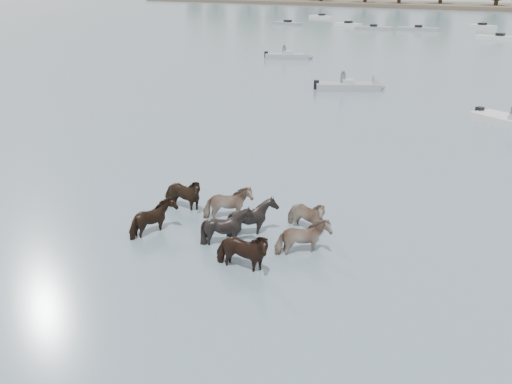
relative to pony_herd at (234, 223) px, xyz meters
The scene contains 5 objects.
ground 0.51m from the pony_herd, 39.16° to the right, with size 400.00×400.00×0.00m, color slate.
shoreline 165.26m from the pony_herd, 114.97° to the left, with size 160.00×30.00×1.00m, color #4C4233.
pony_herd is the anchor object (origin of this frame).
motorboat_a 25.49m from the pony_herd, 109.35° to the left, with size 4.87×4.07×1.92m.
motorboat_f 41.17m from the pony_herd, 120.95° to the left, with size 4.81×3.62×1.92m.
Camera 1 is at (9.84, -12.03, 7.26)m, focal length 40.46 mm.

